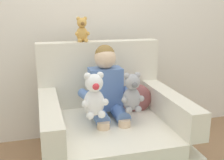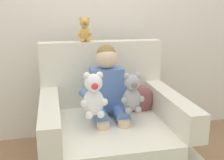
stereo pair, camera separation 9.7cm
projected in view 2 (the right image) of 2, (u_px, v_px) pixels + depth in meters
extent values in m
cube|color=silver|center=(95.00, 5.00, 2.65)|extent=(6.00, 0.10, 2.60)
cube|color=silver|center=(112.00, 153.00, 2.23)|extent=(1.07, 0.99, 0.30)
cube|color=white|center=(114.00, 133.00, 2.11)|extent=(0.79, 0.85, 0.12)
cube|color=silver|center=(101.00, 73.00, 2.48)|extent=(1.07, 0.14, 0.58)
cube|color=silver|center=(50.00, 118.00, 1.97)|extent=(0.14, 0.85, 0.21)
cube|color=silver|center=(172.00, 108.00, 2.16)|extent=(0.14, 0.85, 0.21)
cube|color=#597AB7|center=(107.00, 88.00, 2.24)|extent=(0.26, 0.16, 0.34)
sphere|color=beige|center=(106.00, 58.00, 2.18)|extent=(0.17, 0.17, 0.17)
sphere|color=olive|center=(106.00, 55.00, 2.18)|extent=(0.16, 0.16, 0.16)
cylinder|color=#597AB7|center=(100.00, 115.00, 2.15)|extent=(0.11, 0.26, 0.11)
cylinder|color=beige|center=(103.00, 140.00, 2.06)|extent=(0.09, 0.09, 0.30)
cylinder|color=#597AB7|center=(120.00, 113.00, 2.18)|extent=(0.11, 0.26, 0.11)
cylinder|color=beige|center=(124.00, 138.00, 2.10)|extent=(0.09, 0.09, 0.30)
cylinder|color=#597AB7|center=(89.00, 97.00, 2.10)|extent=(0.13, 0.27, 0.07)
cylinder|color=#597AB7|center=(130.00, 94.00, 2.17)|extent=(0.13, 0.27, 0.07)
ellipsoid|color=#9E9EA3|center=(132.00, 99.00, 2.06)|extent=(0.14, 0.12, 0.18)
sphere|color=#9E9EA3|center=(132.00, 82.00, 2.02)|extent=(0.12, 0.12, 0.12)
sphere|color=slate|center=(134.00, 85.00, 1.97)|extent=(0.04, 0.04, 0.04)
sphere|color=#9E9EA3|center=(127.00, 76.00, 2.00)|extent=(0.05, 0.05, 0.05)
sphere|color=#9E9EA3|center=(124.00, 100.00, 2.02)|extent=(0.05, 0.05, 0.05)
sphere|color=#9E9EA3|center=(128.00, 110.00, 2.02)|extent=(0.05, 0.05, 0.05)
sphere|color=#9E9EA3|center=(138.00, 76.00, 2.02)|extent=(0.05, 0.05, 0.05)
sphere|color=#9E9EA3|center=(141.00, 99.00, 2.04)|extent=(0.05, 0.05, 0.05)
sphere|color=#9E9EA3|center=(138.00, 110.00, 2.04)|extent=(0.05, 0.05, 0.05)
ellipsoid|color=white|center=(94.00, 102.00, 1.98)|extent=(0.15, 0.13, 0.20)
sphere|color=white|center=(94.00, 83.00, 1.92)|extent=(0.13, 0.13, 0.13)
sphere|color=#DB333D|center=(95.00, 86.00, 1.87)|extent=(0.05, 0.05, 0.05)
sphere|color=white|center=(87.00, 76.00, 1.91)|extent=(0.05, 0.05, 0.05)
sphere|color=white|center=(84.00, 103.00, 1.92)|extent=(0.05, 0.05, 0.05)
sphere|color=white|center=(89.00, 115.00, 1.93)|extent=(0.06, 0.06, 0.06)
sphere|color=white|center=(100.00, 75.00, 1.93)|extent=(0.05, 0.05, 0.05)
sphere|color=white|center=(104.00, 102.00, 1.95)|extent=(0.05, 0.05, 0.05)
sphere|color=white|center=(101.00, 114.00, 1.95)|extent=(0.06, 0.06, 0.06)
ellipsoid|color=gold|center=(85.00, 34.00, 2.36)|extent=(0.10, 0.08, 0.13)
sphere|color=gold|center=(84.00, 23.00, 2.33)|extent=(0.08, 0.08, 0.08)
sphere|color=brown|center=(85.00, 24.00, 2.30)|extent=(0.03, 0.03, 0.03)
sphere|color=gold|center=(81.00, 19.00, 2.32)|extent=(0.03, 0.03, 0.03)
sphere|color=gold|center=(80.00, 34.00, 2.33)|extent=(0.03, 0.03, 0.03)
sphere|color=gold|center=(82.00, 40.00, 2.33)|extent=(0.04, 0.04, 0.04)
sphere|color=gold|center=(88.00, 18.00, 2.33)|extent=(0.03, 0.03, 0.03)
sphere|color=gold|center=(90.00, 33.00, 2.35)|extent=(0.03, 0.03, 0.03)
sphere|color=gold|center=(88.00, 40.00, 2.35)|extent=(0.04, 0.04, 0.04)
ellipsoid|color=#8C4C4C|center=(138.00, 99.00, 2.36)|extent=(0.27, 0.14, 0.26)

